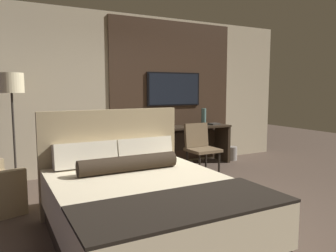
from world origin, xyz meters
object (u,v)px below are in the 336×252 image
(floor_lamp, at_px, (12,92))
(book, at_px, (214,124))
(tv, at_px, (174,89))
(bed, at_px, (144,206))
(desk, at_px, (179,139))
(vase_tall, at_px, (204,117))
(desk_chair, at_px, (200,144))
(waste_bin, at_px, (232,153))

(floor_lamp, bearing_deg, book, 3.07)
(tv, height_order, book, tv)
(bed, xyz_separation_m, floor_lamp, (-1.00, 2.32, 1.07))
(desk, bearing_deg, tv, 90.00)
(tv, xyz_separation_m, vase_tall, (0.53, -0.25, -0.54))
(tv, relative_size, floor_lamp, 0.67)
(desk, distance_m, vase_tall, 0.66)
(tv, height_order, vase_tall, tv)
(desk_chair, xyz_separation_m, book, (0.71, 0.58, 0.27))
(desk, relative_size, book, 8.30)
(book, bearing_deg, desk, 176.42)
(tv, bearing_deg, floor_lamp, -171.22)
(vase_tall, bearing_deg, waste_bin, -1.92)
(desk, height_order, waste_bin, desk)
(book, bearing_deg, bed, -136.36)
(floor_lamp, distance_m, waste_bin, 4.27)
(desk_chair, distance_m, book, 0.96)
(bed, relative_size, desk_chair, 2.43)
(desk_chair, bearing_deg, floor_lamp, 171.01)
(desk, bearing_deg, waste_bin, -3.70)
(vase_tall, xyz_separation_m, book, (0.25, 0.01, -0.15))
(vase_tall, relative_size, book, 1.33)
(desk, height_order, tv, tv)
(desk_chair, xyz_separation_m, waste_bin, (1.15, 0.55, -0.37))
(book, bearing_deg, floor_lamp, -176.93)
(bed, xyz_separation_m, vase_tall, (2.38, 2.50, 0.58))
(bed, height_order, tv, tv)
(desk, relative_size, vase_tall, 6.23)
(bed, distance_m, tv, 3.50)
(tv, distance_m, desk_chair, 1.26)
(waste_bin, bearing_deg, desk_chair, -154.55)
(tv, xyz_separation_m, desk_chair, (0.07, -0.83, -0.96))
(book, bearing_deg, desk_chair, -140.94)
(waste_bin, bearing_deg, bed, -141.09)
(desk, xyz_separation_m, book, (0.78, -0.05, 0.25))
(desk_chair, bearing_deg, book, 37.57)
(tv, relative_size, book, 4.56)
(floor_lamp, xyz_separation_m, waste_bin, (4.07, 0.16, -1.28))
(desk, height_order, desk_chair, desk_chair)
(desk, relative_size, desk_chair, 2.38)
(bed, bearing_deg, vase_tall, 46.46)
(desk_chair, bearing_deg, bed, -136.31)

